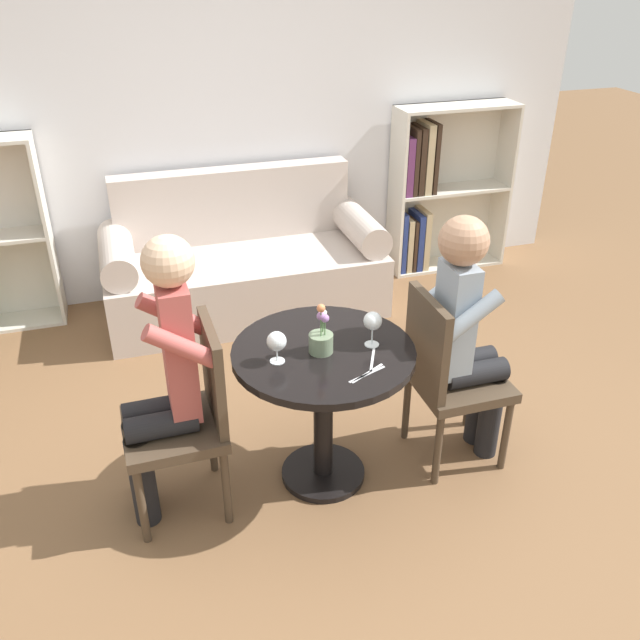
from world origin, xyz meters
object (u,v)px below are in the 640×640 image
couch (244,267)px  wine_glass_left (277,342)px  person_left (164,377)px  flower_vase (321,337)px  chair_right (447,372)px  person_right (467,334)px  bookshelf_right (433,192)px  chair_left (189,413)px  wine_glass_right (373,322)px

couch → wine_glass_left: couch is taller
person_left → flower_vase: 0.68m
chair_right → person_right: bearing=-90.0°
flower_vase → bookshelf_right: bearing=53.6°
couch → chair_right: (0.60, -1.84, 0.18)m
bookshelf_right → person_right: (-0.85, -2.11, 0.09)m
wine_glass_left → chair_left: bearing=172.7°
chair_left → person_left: (-0.09, -0.00, 0.20)m
person_right → wine_glass_right: 0.49m
couch → wine_glass_left: bearing=-96.6°
chair_left → wine_glass_left: 0.50m
chair_right → person_right: person_right is taller
person_left → bookshelf_right: bearing=132.2°
chair_right → chair_left: bearing=87.8°
person_left → wine_glass_right: 0.91m
chair_right → wine_glass_right: (-0.38, 0.00, 0.33)m
bookshelf_right → person_left: (-2.21, -2.07, 0.09)m
chair_right → wine_glass_left: size_ratio=6.38×
bookshelf_right → wine_glass_left: bearing=-129.5°
bookshelf_right → person_right: bearing=-111.9°
chair_left → flower_vase: bearing=86.4°
chair_left → wine_glass_left: chair_left is taller
person_left → flower_vase: (0.67, -0.03, 0.09)m
chair_left → wine_glass_left: size_ratio=6.38×
couch → person_left: bearing=-110.8°
person_right → person_left: bearing=88.2°
wine_glass_left → wine_glass_right: 0.43m
person_right → flower_vase: person_right is taller
chair_right → person_left: 1.30m
person_left → chair_right: bearing=87.3°
wine_glass_right → couch: bearing=96.6°
chair_left → wine_glass_right: chair_left is taller
wine_glass_right → flower_vase: size_ratio=0.68×
couch → chair_right: bearing=-72.0°
flower_vase → chair_left: bearing=177.2°
bookshelf_right → flower_vase: bookshelf_right is taller
bookshelf_right → person_right: person_right is taller
person_right → wine_glass_right: bearing=89.6°
chair_right → person_right: 0.21m
person_left → wine_glass_left: bearing=83.4°
bookshelf_right → chair_right: 2.31m
couch → flower_vase: size_ratio=7.82×
couch → bookshelf_right: bookshelf_right is taller
wine_glass_right → person_left: bearing=177.5°
chair_left → flower_vase: flower_vase is taller
chair_left → wine_glass_left: bearing=81.9°
wine_glass_left → person_right: bearing=0.3°
bookshelf_right → flower_vase: bearing=-126.4°
wine_glass_right → chair_right: bearing=-0.5°
bookshelf_right → person_left: person_left is taller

